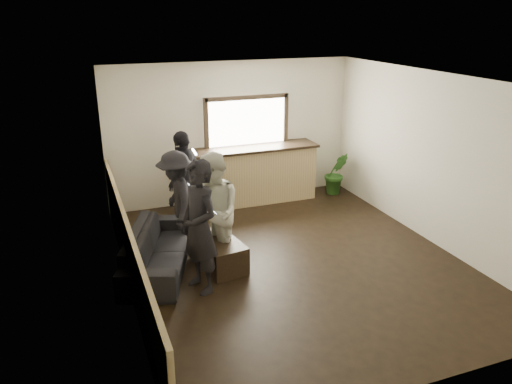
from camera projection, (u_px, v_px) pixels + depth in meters
name	position (u px, v px, depth m)	size (l,w,h in m)	color
ground	(293.00, 261.00, 7.81)	(5.00, 6.00, 0.01)	black
room_shell	(248.00, 177.00, 7.07)	(5.01, 6.01, 2.80)	silver
bar_counter	(251.00, 171.00, 10.06)	(2.70, 0.68, 2.13)	tan
sofa	(158.00, 249.00, 7.52)	(2.11, 0.83, 0.62)	black
coffee_table	(219.00, 253.00, 7.59)	(0.54, 0.98, 0.43)	black
cup_a	(203.00, 234.00, 7.60)	(0.13, 0.13, 0.10)	silver
cup_b	(227.00, 239.00, 7.43)	(0.10, 0.10, 0.09)	silver
potted_plant	(336.00, 173.00, 10.57)	(0.50, 0.40, 0.90)	#2D6623
person_a	(199.00, 227.00, 6.73)	(0.64, 0.79, 1.88)	black
person_b	(214.00, 212.00, 7.35)	(0.78, 0.95, 1.79)	silver
person_c	(177.00, 200.00, 8.06)	(0.68, 1.09, 1.62)	black
person_d	(184.00, 179.00, 8.89)	(0.98, 1.06, 1.75)	black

